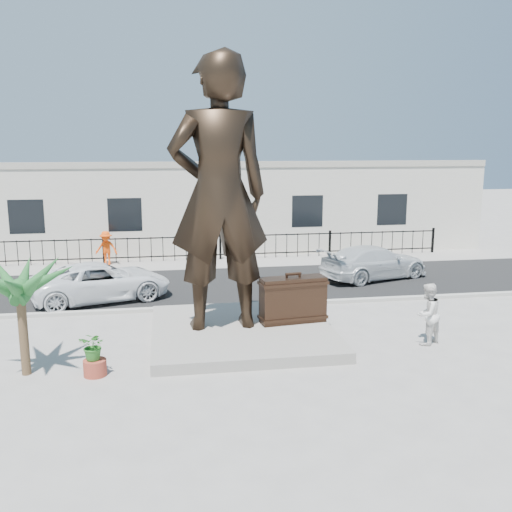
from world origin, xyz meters
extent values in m
plane|color=#9E9991|center=(0.00, 0.00, 0.00)|extent=(100.00, 100.00, 0.00)
cube|color=black|center=(0.00, 8.00, 0.01)|extent=(40.00, 7.00, 0.01)
cube|color=#A5A399|center=(0.00, 4.50, 0.06)|extent=(40.00, 0.25, 0.12)
cube|color=#9E9991|center=(0.00, 12.00, 0.01)|extent=(40.00, 2.50, 0.02)
cube|color=gray|center=(-0.50, 1.50, 0.15)|extent=(5.20, 5.20, 0.30)
cube|color=black|center=(0.00, 12.80, 0.60)|extent=(22.00, 0.10, 1.20)
cube|color=silver|center=(0.00, 17.00, 2.20)|extent=(28.00, 7.00, 4.40)
imported|color=black|center=(-1.12, 1.68, 4.17)|extent=(2.93, 2.02, 7.74)
cube|color=black|center=(1.07, 1.73, 0.99)|extent=(2.01, 0.86, 1.37)
imported|color=white|center=(4.56, 0.05, 0.88)|extent=(1.07, 1.01, 1.76)
imported|color=white|center=(-4.96, 6.20, 0.69)|extent=(5.37, 3.66, 1.37)
imported|color=silver|center=(5.94, 7.84, 0.70)|extent=(5.12, 3.34, 1.38)
imported|color=#F44B0C|center=(-5.33, 12.33, 0.81)|extent=(1.12, 0.80, 1.58)
cylinder|color=#9D3A29|center=(-4.43, -0.75, 0.20)|extent=(0.56, 0.56, 0.40)
imported|color=#2A6F24|center=(-4.43, -0.75, 0.76)|extent=(0.82, 0.77, 0.72)
camera|label=1|loc=(-2.65, -14.31, 5.59)|focal=40.00mm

